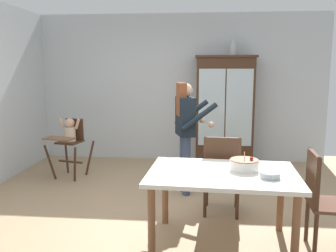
# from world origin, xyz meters

# --- Properties ---
(ground_plane) EXTENTS (6.24, 6.24, 0.00)m
(ground_plane) POSITION_xyz_m (0.00, 0.00, 0.00)
(ground_plane) COLOR tan
(wall_back) EXTENTS (5.32, 0.06, 2.70)m
(wall_back) POSITION_xyz_m (0.00, 2.63, 1.35)
(wall_back) COLOR silver
(wall_back) RESTS_ON ground_plane
(china_cabinet) EXTENTS (1.06, 0.48, 1.94)m
(china_cabinet) POSITION_xyz_m (0.81, 2.37, 0.98)
(china_cabinet) COLOR #422819
(china_cabinet) RESTS_ON ground_plane
(ceramic_vase) EXTENTS (0.13, 0.13, 0.27)m
(ceramic_vase) POSITION_xyz_m (0.92, 2.37, 2.06)
(ceramic_vase) COLOR #B2B7B2
(ceramic_vase) RESTS_ON china_cabinet
(high_chair_with_toddler) EXTENTS (0.69, 0.77, 0.95)m
(high_chair_with_toddler) POSITION_xyz_m (-1.66, 1.30, 0.65)
(high_chair_with_toddler) COLOR #422819
(high_chair_with_toddler) RESTS_ON ground_plane
(adult_person) EXTENTS (0.61, 0.59, 1.53)m
(adult_person) POSITION_xyz_m (0.19, 0.74, 0.97)
(adult_person) COLOR #3D4C6B
(adult_person) RESTS_ON ground_plane
(dining_table) EXTENTS (1.47, 1.05, 0.74)m
(dining_table) POSITION_xyz_m (0.61, -0.70, 0.65)
(dining_table) COLOR silver
(dining_table) RESTS_ON ground_plane
(birthday_cake) EXTENTS (0.28, 0.28, 0.19)m
(birthday_cake) POSITION_xyz_m (0.82, -0.61, 0.79)
(birthday_cake) COLOR white
(birthday_cake) RESTS_ON dining_table
(serving_bowl) EXTENTS (0.18, 0.18, 0.05)m
(serving_bowl) POSITION_xyz_m (1.03, -0.85, 0.77)
(serving_bowl) COLOR #B2BCC6
(serving_bowl) RESTS_ON dining_table
(dining_chair_far_side) EXTENTS (0.47, 0.47, 0.96)m
(dining_chair_far_side) POSITION_xyz_m (0.65, 0.01, 0.56)
(dining_chair_far_side) COLOR #422819
(dining_chair_far_side) RESTS_ON ground_plane
(dining_chair_right_end) EXTENTS (0.47, 0.47, 0.96)m
(dining_chair_right_end) POSITION_xyz_m (1.54, -0.74, 0.56)
(dining_chair_right_end) COLOR #422819
(dining_chair_right_end) RESTS_ON ground_plane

